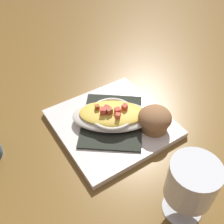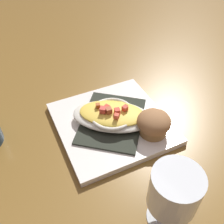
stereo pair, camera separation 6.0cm
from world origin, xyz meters
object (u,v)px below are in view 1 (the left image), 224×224
Objects in this scene: square_plate at (112,123)px; muffin at (155,119)px; stemmed_glass at (191,184)px; gratin_dish at (112,115)px.

muffin is at bearing 33.40° from square_plate.
gratin_dish is at bearing 166.62° from stemmed_glass.
muffin reaches higher than gratin_dish.
square_plate is at bearing -146.60° from muffin.
square_plate is 1.94× the size of stemmed_glass.
gratin_dish is 0.25m from stemmed_glass.
stemmed_glass reaches higher than square_plate.
muffin is (0.08, 0.05, 0.01)m from gratin_dish.
square_plate is at bearing 107.97° from gratin_dish.
muffin is at bearing 33.43° from gratin_dish.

